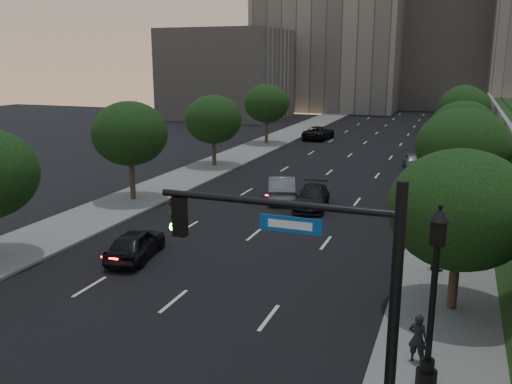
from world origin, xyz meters
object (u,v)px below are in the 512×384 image
at_px(sedan_far_left, 319,133).
at_px(pedestrian_b, 436,252).
at_px(sedan_near_right, 312,197).
at_px(traffic_signal_mast, 342,326).
at_px(sedan_far_right, 413,161).
at_px(pedestrian_a, 418,338).
at_px(street_lamp, 432,308).
at_px(pedestrian_c, 472,242).
at_px(sedan_mid_left, 282,188).
at_px(sedan_near_left, 136,244).

bearing_deg(sedan_far_left, pedestrian_b, 115.40).
height_order(sedan_far_left, sedan_near_right, sedan_far_left).
bearing_deg(pedestrian_b, sedan_far_left, -44.36).
distance_m(traffic_signal_mast, sedan_far_right, 37.99).
xyz_separation_m(traffic_signal_mast, sedan_far_right, (-1.50, 37.84, -3.01)).
bearing_deg(traffic_signal_mast, pedestrian_a, 75.04).
relative_size(street_lamp, sedan_far_left, 0.99).
xyz_separation_m(sedan_near_right, sedan_far_right, (4.97, 15.74, -0.04)).
height_order(sedan_far_right, pedestrian_b, pedestrian_b).
distance_m(sedan_near_right, pedestrian_b, 11.79).
xyz_separation_m(sedan_near_right, pedestrian_b, (8.00, -8.65, 0.24)).
bearing_deg(pedestrian_c, sedan_mid_left, -20.96).
xyz_separation_m(sedan_mid_left, sedan_far_left, (-4.73, 28.97, -0.03)).
relative_size(sedan_far_left, pedestrian_a, 3.57).
relative_size(sedan_near_left, sedan_near_right, 0.89).
bearing_deg(sedan_far_right, sedan_mid_left, -128.82).
bearing_deg(street_lamp, sedan_near_right, 114.27).
distance_m(sedan_far_left, sedan_near_right, 31.23).
bearing_deg(sedan_near_left, traffic_signal_mast, 129.58).
bearing_deg(sedan_far_right, pedestrian_c, -89.76).
xyz_separation_m(traffic_signal_mast, sedan_mid_left, (-8.97, 23.51, -2.85)).
height_order(pedestrian_b, pedestrian_c, pedestrian_c).
relative_size(street_lamp, sedan_near_right, 1.15).
height_order(sedan_mid_left, pedestrian_c, pedestrian_c).
height_order(sedan_near_left, pedestrian_b, pedestrian_b).
bearing_deg(sedan_near_left, pedestrian_a, 149.36).
height_order(traffic_signal_mast, pedestrian_c, traffic_signal_mast).
bearing_deg(pedestrian_b, pedestrian_a, 113.32).
relative_size(pedestrian_a, pedestrian_c, 0.97).
height_order(sedan_near_right, pedestrian_a, pedestrian_a).
bearing_deg(pedestrian_b, sedan_near_left, 37.62).
xyz_separation_m(sedan_near_left, sedan_mid_left, (3.06, 13.26, 0.09)).
distance_m(traffic_signal_mast, sedan_near_left, 16.08).
distance_m(sedan_mid_left, sedan_far_right, 16.17).
height_order(street_lamp, sedan_near_right, street_lamp).
bearing_deg(sedan_far_right, pedestrian_b, -94.19).
bearing_deg(pedestrian_b, street_lamp, 115.65).
relative_size(traffic_signal_mast, sedan_near_left, 1.61).
bearing_deg(pedestrian_c, pedestrian_b, 65.76).
relative_size(sedan_far_left, pedestrian_b, 3.57).
height_order(traffic_signal_mast, sedan_mid_left, traffic_signal_mast).
height_order(sedan_mid_left, sedan_far_left, sedan_mid_left).
relative_size(sedan_near_left, pedestrian_c, 2.64).
bearing_deg(sedan_near_left, sedan_mid_left, -112.99).
distance_m(sedan_mid_left, sedan_near_right, 2.87).
distance_m(sedan_far_right, pedestrian_a, 32.78).
bearing_deg(sedan_far_right, pedestrian_a, -96.23).
bearing_deg(sedan_far_right, sedan_far_left, 118.52).
distance_m(pedestrian_a, pedestrian_b, 8.26).
distance_m(sedan_near_left, sedan_far_left, 42.27).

